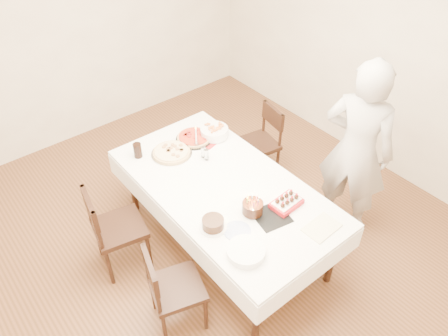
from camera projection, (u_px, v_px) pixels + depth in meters
floor at (215, 239)px, 4.33m from camera, size 5.00×5.00×0.00m
wall_back at (77, 28)px, 4.94m from camera, size 4.50×0.04×2.70m
wall_right at (383, 49)px, 4.54m from camera, size 0.04×5.00×2.70m
dining_table at (224, 215)px, 4.06m from camera, size 1.38×2.26×0.75m
chair_right_savory at (257, 144)px, 4.81m from camera, size 0.50×0.50×0.85m
chair_left_savory at (119, 228)px, 3.83m from camera, size 0.55×0.55×0.91m
chair_left_dessert at (177, 288)px, 3.40m from camera, size 0.54×0.54×0.85m
person at (356, 151)px, 3.94m from camera, size 0.62×0.77×1.81m
pizza_white at (172, 152)px, 4.14m from camera, size 0.52×0.52×0.04m
pizza_pepperoni at (194, 138)px, 4.32m from camera, size 0.46×0.46×0.04m
red_placemat at (207, 138)px, 4.35m from camera, size 0.34×0.34×0.01m
pasta_bowl at (214, 132)px, 4.34m from camera, size 0.30×0.30×0.09m
taper_candle at (196, 137)px, 4.15m from camera, size 0.07×0.07×0.25m
shaker_pair at (206, 155)px, 4.06m from camera, size 0.13×0.13×0.12m
cola_glass at (138, 150)px, 4.08m from camera, size 0.09×0.09×0.15m
layer_cake at (213, 224)px, 3.41m from camera, size 0.26×0.26×0.09m
cake_board at (271, 217)px, 3.53m from camera, size 0.31×0.31×0.01m
birthday_cake at (253, 204)px, 3.51m from camera, size 0.20×0.20×0.16m
strawberry_box at (286, 203)px, 3.61m from camera, size 0.27×0.19×0.07m
box_lid at (321, 228)px, 3.44m from camera, size 0.30×0.21×0.02m
plate_stack at (246, 251)px, 3.22m from camera, size 0.36×0.36×0.06m
china_plate at (237, 231)px, 3.41m from camera, size 0.28×0.28×0.01m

